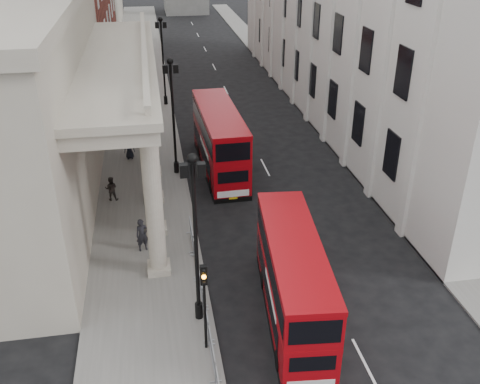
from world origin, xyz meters
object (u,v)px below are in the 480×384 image
at_px(bus_near, 293,278).
at_px(bus_far, 220,139).
at_px(lamp_post_north, 163,55).
at_px(lamp_post_south, 195,229).
at_px(pedestrian_c, 129,148).
at_px(traffic_light, 204,292).
at_px(pedestrian_b, 111,189).
at_px(lamp_post_mid, 173,109).
at_px(pedestrian_a, 142,235).

bearing_deg(bus_near, bus_far, 99.15).
bearing_deg(lamp_post_north, bus_near, -82.47).
bearing_deg(bus_near, lamp_post_south, 179.22).
relative_size(bus_far, pedestrian_c, 6.52).
distance_m(lamp_post_south, pedestrian_c, 19.81).
bearing_deg(bus_near, traffic_light, -154.27).
bearing_deg(traffic_light, pedestrian_c, 99.29).
bearing_deg(pedestrian_b, pedestrian_c, -92.44).
bearing_deg(bus_near, pedestrian_c, 116.84).
distance_m(lamp_post_north, traffic_light, 34.07).
relative_size(bus_far, pedestrian_b, 6.47).
xyz_separation_m(lamp_post_mid, pedestrian_c, (-3.36, 3.12, -3.97)).
xyz_separation_m(bus_near, pedestrian_b, (-8.74, 12.96, -1.20)).
bearing_deg(lamp_post_mid, bus_far, 4.26).
bearing_deg(pedestrian_b, bus_far, -147.05).
relative_size(lamp_post_south, pedestrian_b, 5.05).
xyz_separation_m(traffic_light, pedestrian_b, (-4.55, 14.51, -2.16)).
bearing_deg(bus_near, lamp_post_north, 103.04).
bearing_deg(pedestrian_a, pedestrian_b, 90.69).
distance_m(bus_near, pedestrian_c, 21.07).
distance_m(lamp_post_mid, pedestrian_a, 10.85).
xyz_separation_m(bus_near, pedestrian_c, (-7.65, 19.59, -1.21)).
bearing_deg(lamp_post_south, pedestrian_c, 99.96).
bearing_deg(lamp_post_south, bus_near, -6.28).
bearing_deg(bus_far, pedestrian_b, -155.52).
xyz_separation_m(traffic_light, bus_near, (4.19, 1.55, -0.96)).
bearing_deg(traffic_light, bus_far, 80.28).
height_order(pedestrian_a, pedestrian_c, pedestrian_a).
distance_m(lamp_post_south, traffic_light, 2.71).
bearing_deg(bus_far, lamp_post_mid, -177.32).
distance_m(bus_far, pedestrian_c, 7.33).
bearing_deg(pedestrian_a, bus_near, -60.78).
relative_size(lamp_post_mid, bus_far, 0.78).
xyz_separation_m(lamp_post_north, pedestrian_c, (-3.36, -12.88, -3.97)).
bearing_deg(pedestrian_c, bus_far, -25.67).
distance_m(lamp_post_north, bus_near, 32.87).
distance_m(pedestrian_b, pedestrian_c, 6.72).
bearing_deg(lamp_post_mid, pedestrian_b, -141.69).
distance_m(pedestrian_a, pedestrian_c, 12.99).
relative_size(bus_near, pedestrian_a, 5.05).
relative_size(lamp_post_north, bus_near, 0.86).
height_order(bus_far, pedestrian_c, bus_far).
xyz_separation_m(bus_far, pedestrian_a, (-5.73, -10.08, -1.31)).
bearing_deg(lamp_post_north, bus_far, -78.42).
height_order(traffic_light, pedestrian_a, traffic_light).
relative_size(lamp_post_south, pedestrian_c, 5.09).
distance_m(bus_near, pedestrian_b, 15.68).
distance_m(lamp_post_mid, lamp_post_north, 16.00).
relative_size(lamp_post_north, bus_far, 0.78).
distance_m(lamp_post_south, pedestrian_b, 13.84).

